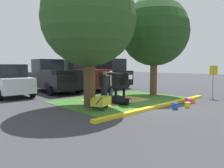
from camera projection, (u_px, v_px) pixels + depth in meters
The scene contains 20 objects.
ground_plane at pixel (154, 107), 9.75m from camera, with size 80.00×80.00×0.00m, color #38383D.
grass_island at pixel (122, 100), 11.65m from camera, with size 7.17×4.91×0.02m, color #386B28.
curb_yellow at pixel (162, 105), 9.75m from camera, with size 8.37×0.24×0.12m, color yellow.
hay_bedding at pixel (116, 100), 11.51m from camera, with size 3.20×2.40×0.04m, color tan.
shade_tree_left at pixel (89, 19), 9.23m from camera, with size 4.29×4.29×6.20m.
shade_tree_right at pixel (154, 32), 12.87m from camera, with size 4.28×4.28×6.20m.
cow_holstein at pixel (113, 80), 11.42m from camera, with size 1.31×3.06×1.60m.
calf_lying at pixel (118, 100), 10.22m from camera, with size 0.63×1.33×0.48m.
person_handler at pixel (105, 87), 9.86m from camera, with size 0.41×0.39×1.68m.
person_visitor_near at pixel (111, 83), 13.03m from camera, with size 0.35×0.44×1.61m.
wheelbarrow at pixel (101, 101), 9.01m from camera, with size 1.58×1.04×0.63m.
parking_sign at pixel (213, 75), 12.17m from camera, with size 0.10×0.44×1.94m.
bucket_blue at pixel (175, 106), 9.12m from camera, with size 0.27×0.27×0.30m.
bucket_yellow at pixel (187, 105), 9.51m from camera, with size 0.27×0.27×0.25m.
bucket_pink at pixel (188, 101), 10.40m from camera, with size 0.32×0.32×0.29m.
bucket_orange at pixel (193, 100), 10.67m from camera, with size 0.28×0.28×0.27m.
hatchback_white at pixel (10, 81), 13.00m from camera, with size 2.17×4.48×2.02m.
pickup_truck_black at pixel (53, 77), 15.15m from camera, with size 2.40×5.48×2.42m.
pickup_truck_maroon at pixel (83, 76), 16.61m from camera, with size 2.40×5.48×2.42m.
suv_black at pixel (107, 73), 18.33m from camera, with size 2.28×4.68×2.52m.
Camera 1 is at (-8.05, -5.63, 1.96)m, focal length 32.86 mm.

